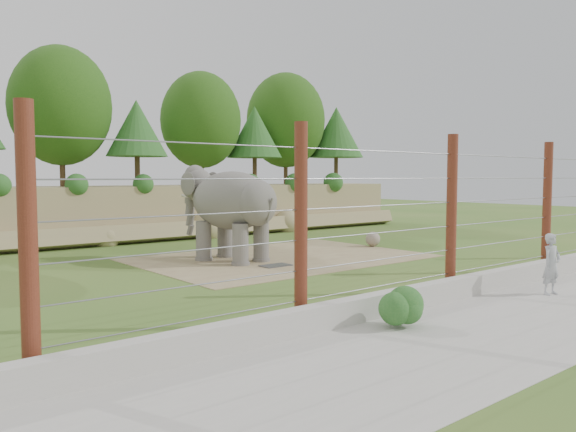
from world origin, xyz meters
TOP-DOWN VIEW (x-y plane):
  - ground at (0.00, 0.00)m, footprint 90.00×90.00m
  - back_embankment at (0.59, 12.68)m, footprint 30.00×5.52m
  - dirt_patch at (0.50, 3.00)m, footprint 10.00×7.00m
  - drain_grate at (-0.87, 1.58)m, footprint 1.00×0.60m
  - elephant at (-1.33, 3.44)m, footprint 2.61×4.33m
  - stone_ball at (5.50, 3.08)m, footprint 0.61×0.61m
  - retaining_wall at (0.00, -5.00)m, footprint 26.00×0.35m
  - walkway at (0.00, -7.00)m, footprint 26.00×4.00m
  - barrier_fence at (0.00, -4.50)m, footprint 20.26×0.26m
  - walkway_shrub at (-3.58, -5.80)m, footprint 0.74×0.74m
  - zookeeper at (1.70, -6.26)m, footprint 0.60×0.44m

SIDE VIEW (x-z plane):
  - ground at x=0.00m, z-range 0.00..0.00m
  - walkway at x=0.00m, z-range 0.00..0.01m
  - dirt_patch at x=0.50m, z-range 0.00..0.02m
  - drain_grate at x=-0.87m, z-range 0.02..0.05m
  - retaining_wall at x=0.00m, z-range 0.00..0.50m
  - stone_ball at x=5.50m, z-range 0.02..0.63m
  - walkway_shrub at x=-3.58m, z-range 0.01..0.75m
  - zookeeper at x=1.70m, z-range 0.01..1.53m
  - elephant at x=-1.33m, z-range 0.00..3.27m
  - barrier_fence at x=0.00m, z-range 0.00..4.00m
  - back_embankment at x=0.59m, z-range -0.42..8.35m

